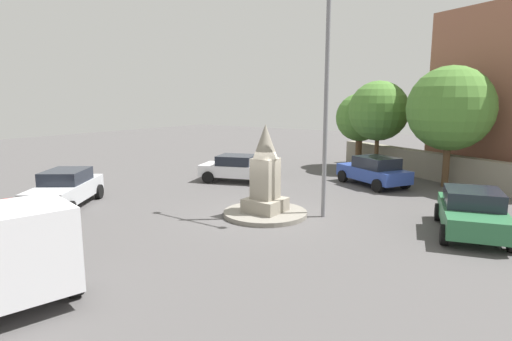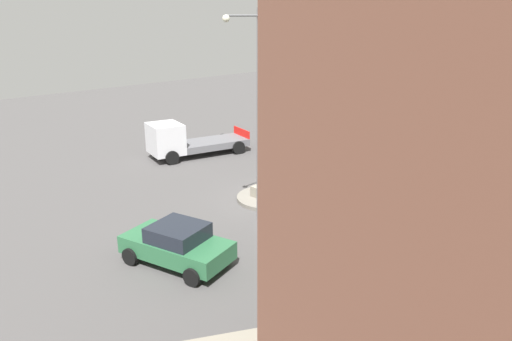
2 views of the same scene
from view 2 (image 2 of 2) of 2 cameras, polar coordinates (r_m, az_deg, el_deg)
name	(u,v)px [view 2 (image 2 of 2)]	position (r m, az deg, el deg)	size (l,w,h in m)	color
ground_plane	(270,199)	(23.10, 1.70, -3.49)	(80.00, 80.00, 0.00)	#4F4C4C
traffic_island	(270,198)	(23.07, 1.70, -3.30)	(3.23, 3.23, 0.17)	gray
monument	(270,167)	(22.54, 1.74, 0.43)	(1.37, 1.37, 3.35)	gray
streetlamp	(259,98)	(19.59, 0.32, 8.73)	(3.63, 0.28, 8.81)	slate
car_green_near_island	(177,244)	(17.30, -9.46, -8.70)	(2.89, 4.30, 1.51)	#2D6B42
car_white_parked_right	(411,184)	(24.09, 18.10, -1.60)	(4.31, 2.99, 1.44)	silver
car_blue_waiting	(403,249)	(17.46, 17.23, -9.01)	(4.25, 3.43, 1.52)	#2D479E
car_silver_approaching	(311,143)	(30.52, 6.57, 3.36)	(3.88, 4.49, 1.54)	#B7BABF
truck_white_passing	(184,141)	(30.04, -8.64, 3.54)	(6.60, 3.65, 2.27)	silver
stone_boundary_wall	(406,336)	(13.34, 17.58, -18.39)	(19.01, 0.70, 1.50)	gray
tree_near_wall	(421,202)	(12.90, 19.15, -3.58)	(4.21, 4.21, 6.07)	brown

